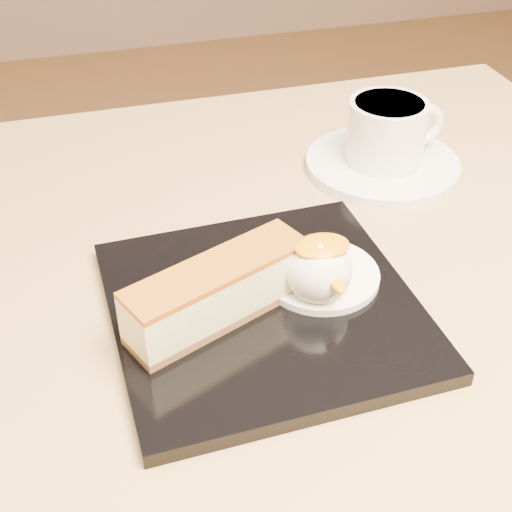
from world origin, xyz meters
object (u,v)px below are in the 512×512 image
object	(u,v)px
table	(283,457)
cheesecake	(218,291)
dessert_plate	(264,308)
coffee_cup	(388,130)
ice_cream_scoop	(319,271)
saucer	(382,164)

from	to	relation	value
table	cheesecake	xyz separation A→B (m)	(-0.05, 0.01, 0.19)
table	cheesecake	world-z (taller)	cheesecake
table	cheesecake	distance (m)	0.20
dessert_plate	table	bearing A→B (deg)	-49.21
table	coffee_cup	size ratio (longest dim) A/B	7.99
ice_cream_scoop	saucer	size ratio (longest dim) A/B	0.32
ice_cream_scoop	table	bearing A→B (deg)	-157.28
table	saucer	xyz separation A→B (m)	(0.16, 0.19, 0.16)
cheesecake	coffee_cup	xyz separation A→B (m)	(0.21, 0.18, 0.01)
table	cheesecake	bearing A→B (deg)	167.32
dessert_plate	coffee_cup	bearing A→B (deg)	44.66
table	dessert_plate	xyz separation A→B (m)	(-0.01, 0.02, 0.16)
dessert_plate	ice_cream_scoop	bearing A→B (deg)	-7.13
ice_cream_scoop	coffee_cup	xyz separation A→B (m)	(0.14, 0.18, 0.01)
coffee_cup	ice_cream_scoop	bearing A→B (deg)	-132.06
saucer	coffee_cup	xyz separation A→B (m)	(0.00, 0.00, 0.04)
ice_cream_scoop	cheesecake	bearing A→B (deg)	-180.00
cheesecake	saucer	bearing A→B (deg)	18.25
dessert_plate	ice_cream_scoop	distance (m)	0.05
saucer	coffee_cup	size ratio (longest dim) A/B	1.50
table	dessert_plate	distance (m)	0.16
dessert_plate	coffee_cup	xyz separation A→B (m)	(0.18, 0.17, 0.04)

